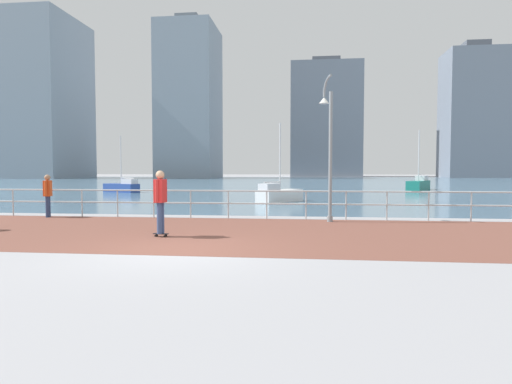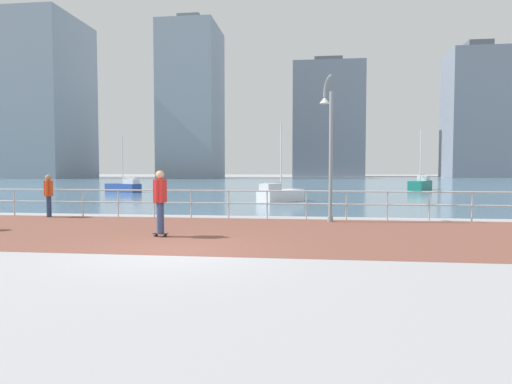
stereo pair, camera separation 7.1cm
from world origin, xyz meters
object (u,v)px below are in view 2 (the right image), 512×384
object	(u,v)px
skateboarder	(160,197)
lamppost	(329,141)
bystander	(49,192)
sailboat_gray	(421,184)
sailboat_blue	(124,187)
sailboat_red	(280,194)

from	to	relation	value
skateboarder	lamppost	bearing A→B (deg)	41.74
bystander	sailboat_gray	xyz separation A→B (m)	(19.33, 24.59, -0.43)
lamppost	bystander	distance (m)	10.46
skateboarder	sailboat_gray	xyz separation A→B (m)	(13.57, 28.74, -0.56)
skateboarder	bystander	xyz separation A→B (m)	(-5.75, 4.15, -0.12)
lamppost	bystander	size ratio (longest dim) A/B	3.13
lamppost	sailboat_blue	world-z (taller)	lamppost
sailboat_red	sailboat_gray	world-z (taller)	sailboat_gray
skateboarder	bystander	bearing A→B (deg)	144.17
lamppost	bystander	bearing A→B (deg)	179.49
lamppost	bystander	world-z (taller)	lamppost
sailboat_red	lamppost	bearing A→B (deg)	-75.68
sailboat_red	sailboat_gray	bearing A→B (deg)	54.52
lamppost	skateboarder	bearing A→B (deg)	-138.26
skateboarder	bystander	distance (m)	7.09
sailboat_red	sailboat_gray	distance (m)	19.44
skateboarder	sailboat_gray	distance (m)	31.79
sailboat_gray	sailboat_blue	bearing A→B (deg)	-163.74
bystander	sailboat_gray	bearing A→B (deg)	51.84
sailboat_blue	sailboat_gray	size ratio (longest dim) A/B	0.84
lamppost	sailboat_blue	size ratio (longest dim) A/B	1.13
bystander	sailboat_red	distance (m)	11.90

